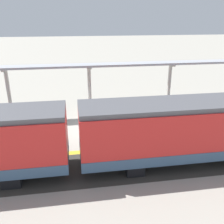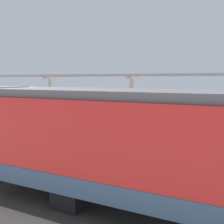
{
  "view_description": "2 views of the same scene",
  "coord_description": "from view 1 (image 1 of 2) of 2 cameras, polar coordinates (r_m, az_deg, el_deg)",
  "views": [
    {
      "loc": [
        -16.24,
        1.32,
        7.52
      ],
      "look_at": [
        -0.15,
        -1.24,
        1.26
      ],
      "focal_mm": 40.17,
      "sensor_mm": 36.0,
      "label": 1
    },
    {
      "loc": [
        -11.9,
        -5.99,
        3.78
      ],
      "look_at": [
        0.39,
        0.12,
        2.08
      ],
      "focal_mm": 42.93,
      "sensor_mm": 36.0,
      "label": 2
    }
  ],
  "objects": [
    {
      "name": "ground_plane",
      "position": [
        17.95,
        -4.0,
        -3.8
      ],
      "size": [
        176.0,
        176.0,
        0.0
      ],
      "primitive_type": "plane",
      "color": "#A29D90"
    },
    {
      "name": "tactile_edge_strip",
      "position": [
        15.14,
        -2.87,
        -8.78
      ],
      "size": [
        0.43,
        32.4,
        0.01
      ],
      "primitive_type": "cube",
      "color": "gold",
      "rests_on": "ground"
    },
    {
      "name": "trackbed",
      "position": [
        13.6,
        -2.0,
        -12.55
      ],
      "size": [
        3.2,
        44.4,
        0.01
      ],
      "primitive_type": "cube",
      "color": "#38332D",
      "rests_on": "ground"
    },
    {
      "name": "train_near_carriage",
      "position": [
        14.73,
        22.97,
        -3.46
      ],
      "size": [
        2.65,
        14.91,
        3.48
      ],
      "color": "red",
      "rests_on": "ground"
    },
    {
      "name": "canopy_pillar_second",
      "position": [
        21.45,
        12.81,
        5.54
      ],
      "size": [
        1.1,
        0.44,
        3.91
      ],
      "color": "slate",
      "rests_on": "ground"
    },
    {
      "name": "canopy_pillar_third",
      "position": [
        20.0,
        -5.12,
        4.87
      ],
      "size": [
        1.1,
        0.44,
        3.91
      ],
      "color": "slate",
      "rests_on": "ground"
    },
    {
      "name": "canopy_pillar_fourth",
      "position": [
        20.54,
        -22.41,
        3.77
      ],
      "size": [
        1.1,
        0.44,
        3.91
      ],
      "color": "slate",
      "rests_on": "ground"
    },
    {
      "name": "canopy_beam",
      "position": [
        19.55,
        -4.92,
        10.55
      ],
      "size": [
        1.2,
        25.71,
        0.16
      ],
      "primitive_type": "cube",
      "color": "#A8AAB2",
      "rests_on": "canopy_pillar_nearest"
    },
    {
      "name": "bench_near_end",
      "position": [
        22.06,
        20.77,
        0.9
      ],
      "size": [
        1.51,
        0.47,
        0.86
      ],
      "color": "#334E9F",
      "rests_on": "ground"
    },
    {
      "name": "bench_mid_platform",
      "position": [
        19.64,
        -13.9,
        -0.74
      ],
      "size": [
        1.5,
        0.45,
        0.86
      ],
      "color": "#2358A9",
      "rests_on": "ground"
    },
    {
      "name": "bench_far_end",
      "position": [
        20.07,
        4.44,
        0.31
      ],
      "size": [
        1.51,
        0.47,
        0.86
      ],
      "color": "#9C3426",
      "rests_on": "ground"
    },
    {
      "name": "platform_info_sign",
      "position": [
        17.38,
        -18.28,
        -0.96
      ],
      "size": [
        0.56,
        0.1,
        2.2
      ],
      "color": "#4C4C51",
      "rests_on": "ground"
    },
    {
      "name": "passenger_waiting_near_edge",
      "position": [
        18.01,
        21.22,
        -1.71
      ],
      "size": [
        0.44,
        0.49,
        1.59
      ],
      "color": "brown",
      "rests_on": "ground"
    }
  ]
}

